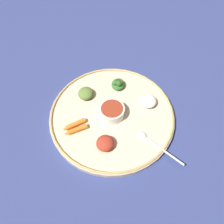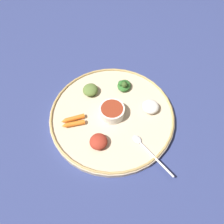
# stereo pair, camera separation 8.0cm
# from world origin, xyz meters

# --- Properties ---
(ground_plane) EXTENTS (2.40, 2.40, 0.00)m
(ground_plane) POSITION_xyz_m (0.00, 0.00, 0.00)
(ground_plane) COLOR navy
(platter) EXTENTS (0.44, 0.44, 0.02)m
(platter) POSITION_xyz_m (0.00, 0.00, 0.01)
(platter) COLOR #C6B293
(platter) RESTS_ON ground_plane
(platter_rim) EXTENTS (0.44, 0.44, 0.01)m
(platter_rim) POSITION_xyz_m (0.00, 0.00, 0.02)
(platter_rim) COLOR tan
(platter_rim) RESTS_ON platter
(center_bowl) EXTENTS (0.09, 0.09, 0.04)m
(center_bowl) POSITION_xyz_m (0.00, 0.00, 0.04)
(center_bowl) COLOR silver
(center_bowl) RESTS_ON platter
(spoon) EXTENTS (0.06, 0.18, 0.01)m
(spoon) POSITION_xyz_m (-0.04, -0.17, 0.02)
(spoon) COLOR silver
(spoon) RESTS_ON platter
(greens_pile) EXTENTS (0.07, 0.06, 0.04)m
(greens_pile) POSITION_xyz_m (0.12, 0.04, 0.04)
(greens_pile) COLOR #2D6628
(greens_pile) RESTS_ON platter
(carrot_near_spoon) EXTENTS (0.08, 0.06, 0.02)m
(carrot_near_spoon) POSITION_xyz_m (-0.10, 0.09, 0.03)
(carrot_near_spoon) COLOR orange
(carrot_near_spoon) RESTS_ON platter
(carrot_outer) EXTENTS (0.07, 0.06, 0.02)m
(carrot_outer) POSITION_xyz_m (-0.11, 0.08, 0.03)
(carrot_outer) COLOR orange
(carrot_outer) RESTS_ON platter
(mound_collards) EXTENTS (0.07, 0.07, 0.03)m
(mound_collards) POSITION_xyz_m (0.03, 0.12, 0.04)
(mound_collards) COLOR #567033
(mound_collards) RESTS_ON platter
(mound_rice_white) EXTENTS (0.08, 0.08, 0.03)m
(mound_rice_white) POSITION_xyz_m (0.10, -0.10, 0.04)
(mound_rice_white) COLOR silver
(mound_rice_white) RESTS_ON platter
(mound_beet) EXTENTS (0.06, 0.06, 0.03)m
(mound_beet) POSITION_xyz_m (-0.12, -0.03, 0.04)
(mound_beet) COLOR maroon
(mound_beet) RESTS_ON platter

